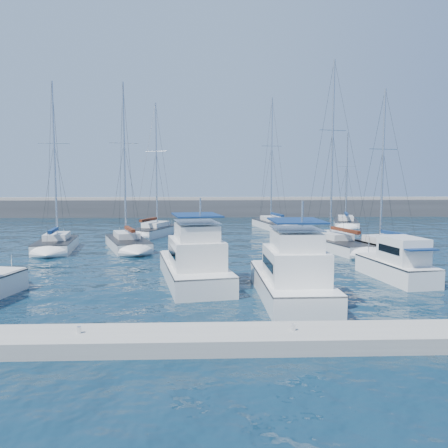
{
  "coord_description": "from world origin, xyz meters",
  "views": [
    {
      "loc": [
        -3.22,
        -26.87,
        6.18
      ],
      "look_at": [
        -1.99,
        6.01,
        3.0
      ],
      "focal_mm": 35.0,
      "sensor_mm": 36.0,
      "label": 1
    }
  ],
  "objects_px": {
    "sailboat_mid_a": "(56,244)",
    "sailboat_mid_d": "(335,244)",
    "sailboat_back_a": "(154,231)",
    "motor_yacht_stbd_outer": "(398,265)",
    "sailboat_mid_b": "(127,243)",
    "sailboat_back_c": "(346,223)",
    "sailboat_back_b": "(273,224)",
    "motor_yacht_stbd_inner": "(292,278)",
    "sailboat_mid_e": "(385,249)",
    "motor_yacht_port_inner": "(194,264)"
  },
  "relations": [
    {
      "from": "sailboat_mid_e",
      "to": "sailboat_back_c",
      "type": "xyz_separation_m",
      "value": [
        3.86,
        22.69,
        -0.03
      ]
    },
    {
      "from": "motor_yacht_stbd_inner",
      "to": "sailboat_mid_e",
      "type": "relative_size",
      "value": 0.62
    },
    {
      "from": "motor_yacht_port_inner",
      "to": "sailboat_back_a",
      "type": "distance_m",
      "value": 24.64
    },
    {
      "from": "sailboat_mid_a",
      "to": "sailboat_back_a",
      "type": "relative_size",
      "value": 0.99
    },
    {
      "from": "motor_yacht_stbd_inner",
      "to": "sailboat_mid_a",
      "type": "distance_m",
      "value": 25.0
    },
    {
      "from": "sailboat_mid_a",
      "to": "sailboat_mid_d",
      "type": "bearing_deg",
      "value": -9.83
    },
    {
      "from": "sailboat_mid_d",
      "to": "sailboat_mid_e",
      "type": "xyz_separation_m",
      "value": [
        3.35,
        -3.08,
        -0.01
      ]
    },
    {
      "from": "motor_yacht_port_inner",
      "to": "sailboat_back_c",
      "type": "distance_m",
      "value": 37.97
    },
    {
      "from": "sailboat_mid_d",
      "to": "sailboat_back_c",
      "type": "relative_size",
      "value": 1.32
    },
    {
      "from": "motor_yacht_port_inner",
      "to": "sailboat_mid_b",
      "type": "bearing_deg",
      "value": 104.63
    },
    {
      "from": "motor_yacht_stbd_outer",
      "to": "sailboat_back_c",
      "type": "distance_m",
      "value": 32.97
    },
    {
      "from": "motor_yacht_stbd_outer",
      "to": "sailboat_back_b",
      "type": "bearing_deg",
      "value": 87.76
    },
    {
      "from": "sailboat_mid_b",
      "to": "sailboat_back_c",
      "type": "distance_m",
      "value": 32.15
    },
    {
      "from": "sailboat_mid_e",
      "to": "sailboat_back_c",
      "type": "height_order",
      "value": "sailboat_mid_e"
    },
    {
      "from": "motor_yacht_stbd_outer",
      "to": "sailboat_mid_d",
      "type": "distance_m",
      "value": 12.63
    },
    {
      "from": "motor_yacht_stbd_inner",
      "to": "sailboat_back_b",
      "type": "xyz_separation_m",
      "value": [
        4.3,
        35.35,
        -0.6
      ]
    },
    {
      "from": "sailboat_mid_a",
      "to": "sailboat_mid_e",
      "type": "distance_m",
      "value": 28.96
    },
    {
      "from": "motor_yacht_port_inner",
      "to": "sailboat_back_a",
      "type": "xyz_separation_m",
      "value": [
        -5.38,
        24.04,
        -0.6
      ]
    },
    {
      "from": "motor_yacht_port_inner",
      "to": "sailboat_mid_d",
      "type": "relative_size",
      "value": 0.58
    },
    {
      "from": "sailboat_back_c",
      "to": "sailboat_back_a",
      "type": "bearing_deg",
      "value": -146.37
    },
    {
      "from": "sailboat_mid_d",
      "to": "sailboat_mid_e",
      "type": "relative_size",
      "value": 1.23
    },
    {
      "from": "motor_yacht_stbd_outer",
      "to": "sailboat_back_c",
      "type": "height_order",
      "value": "sailboat_back_c"
    },
    {
      "from": "sailboat_mid_a",
      "to": "sailboat_mid_b",
      "type": "distance_m",
      "value": 6.3
    },
    {
      "from": "sailboat_mid_d",
      "to": "sailboat_mid_e",
      "type": "bearing_deg",
      "value": -56.85
    },
    {
      "from": "sailboat_back_c",
      "to": "motor_yacht_stbd_inner",
      "type": "bearing_deg",
      "value": -96.51
    },
    {
      "from": "sailboat_mid_a",
      "to": "sailboat_back_a",
      "type": "bearing_deg",
      "value": 46.33
    },
    {
      "from": "motor_yacht_stbd_inner",
      "to": "sailboat_back_a",
      "type": "relative_size",
      "value": 0.57
    },
    {
      "from": "sailboat_mid_a",
      "to": "sailboat_back_b",
      "type": "bearing_deg",
      "value": 29.94
    },
    {
      "from": "sailboat_mid_b",
      "to": "sailboat_mid_d",
      "type": "bearing_deg",
      "value": -23.35
    },
    {
      "from": "motor_yacht_stbd_inner",
      "to": "sailboat_mid_a",
      "type": "xyz_separation_m",
      "value": [
        -18.14,
        17.2,
        -0.59
      ]
    },
    {
      "from": "sailboat_back_b",
      "to": "motor_yacht_stbd_inner",
      "type": "bearing_deg",
      "value": -106.73
    },
    {
      "from": "motor_yacht_stbd_outer",
      "to": "sailboat_mid_b",
      "type": "relative_size",
      "value": 0.42
    },
    {
      "from": "motor_yacht_stbd_inner",
      "to": "sailboat_mid_b",
      "type": "bearing_deg",
      "value": 122.63
    },
    {
      "from": "motor_yacht_stbd_inner",
      "to": "sailboat_back_c",
      "type": "bearing_deg",
      "value": 67.62
    },
    {
      "from": "sailboat_back_c",
      "to": "motor_yacht_port_inner",
      "type": "bearing_deg",
      "value": -106.18
    },
    {
      "from": "sailboat_mid_a",
      "to": "sailboat_back_c",
      "type": "height_order",
      "value": "sailboat_mid_a"
    },
    {
      "from": "motor_yacht_port_inner",
      "to": "sailboat_mid_a",
      "type": "relative_size",
      "value": 0.66
    },
    {
      "from": "sailboat_mid_d",
      "to": "sailboat_back_b",
      "type": "height_order",
      "value": "sailboat_back_b"
    },
    {
      "from": "motor_yacht_stbd_inner",
      "to": "sailboat_mid_a",
      "type": "bearing_deg",
      "value": 135.78
    },
    {
      "from": "sailboat_mid_b",
      "to": "sailboat_mid_d",
      "type": "distance_m",
      "value": 19.2
    },
    {
      "from": "motor_yacht_stbd_inner",
      "to": "sailboat_back_b",
      "type": "relative_size",
      "value": 0.5
    },
    {
      "from": "sailboat_back_a",
      "to": "sailboat_mid_b",
      "type": "bearing_deg",
      "value": -77.58
    },
    {
      "from": "sailboat_mid_d",
      "to": "sailboat_back_a",
      "type": "height_order",
      "value": "sailboat_mid_d"
    },
    {
      "from": "sailboat_mid_e",
      "to": "motor_yacht_stbd_inner",
      "type": "bearing_deg",
      "value": -140.83
    },
    {
      "from": "sailboat_back_a",
      "to": "sailboat_mid_d",
      "type": "bearing_deg",
      "value": -12.45
    },
    {
      "from": "sailboat_mid_e",
      "to": "sailboat_mid_b",
      "type": "bearing_deg",
      "value": 155.99
    },
    {
      "from": "motor_yacht_port_inner",
      "to": "sailboat_back_c",
      "type": "bearing_deg",
      "value": 48.01
    },
    {
      "from": "sailboat_mid_b",
      "to": "sailboat_mid_e",
      "type": "bearing_deg",
      "value": -30.53
    },
    {
      "from": "sailboat_mid_b",
      "to": "motor_yacht_stbd_inner",
      "type": "bearing_deg",
      "value": -76.36
    },
    {
      "from": "motor_yacht_stbd_inner",
      "to": "sailboat_mid_a",
      "type": "relative_size",
      "value": 0.57
    }
  ]
}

